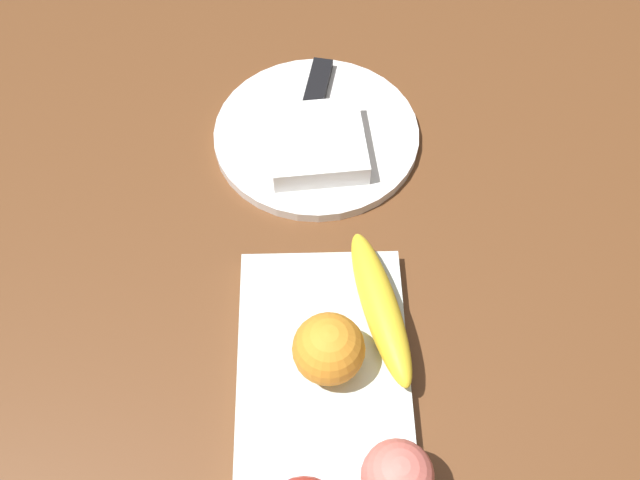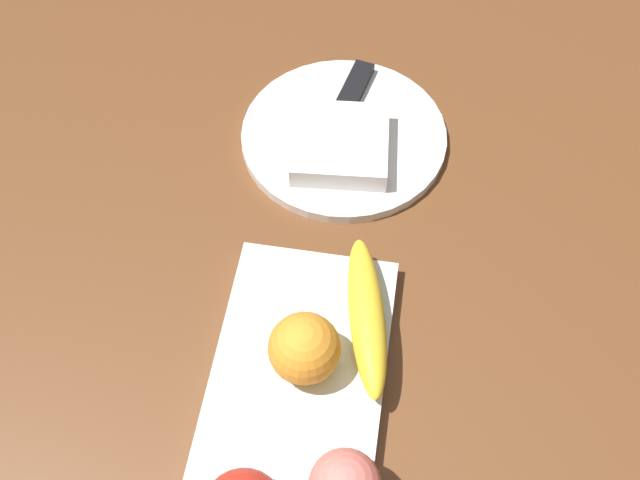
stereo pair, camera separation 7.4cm
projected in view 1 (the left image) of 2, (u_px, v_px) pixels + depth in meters
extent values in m
plane|color=brown|center=(336.00, 395.00, 0.70)|extent=(2.40, 2.40, 0.00)
cube|color=silver|center=(325.00, 424.00, 0.68)|extent=(0.36, 0.16, 0.02)
ellipsoid|color=yellow|center=(380.00, 306.00, 0.71)|extent=(0.17, 0.07, 0.03)
sphere|color=orange|center=(329.00, 349.00, 0.67)|extent=(0.07, 0.07, 0.07)
sphere|color=#E67166|center=(398.00, 476.00, 0.61)|extent=(0.06, 0.06, 0.06)
cylinder|color=white|center=(316.00, 135.00, 0.87)|extent=(0.24, 0.24, 0.01)
cube|color=white|center=(317.00, 143.00, 0.84)|extent=(0.12, 0.11, 0.03)
cube|color=silver|center=(308.00, 128.00, 0.87)|extent=(0.15, 0.05, 0.00)
cube|color=black|center=(317.00, 88.00, 0.89)|extent=(0.09, 0.04, 0.01)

